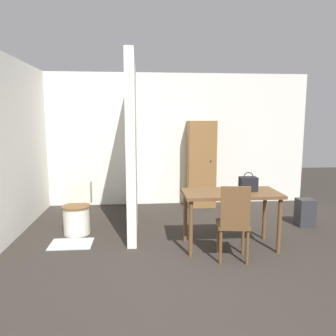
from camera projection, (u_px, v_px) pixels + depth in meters
The scene contains 11 objects.
ground_plane at pixel (201, 311), 2.84m from camera, with size 16.00×16.00×0.00m, color #2D2823.
wall_back at pixel (166, 140), 6.33m from camera, with size 5.47×0.12×2.50m.
wall_left at pixel (2, 150), 4.26m from camera, with size 0.12×4.67×2.50m.
partition_wall at pixel (132, 145), 5.11m from camera, with size 0.12×2.25×2.50m.
dining_table at pixel (231, 199), 4.16m from camera, with size 1.22×0.61×0.73m.
wooden_chair at pixel (234, 221), 3.76m from camera, with size 0.41×0.41×0.91m.
toilet at pixel (77, 212), 4.77m from camera, with size 0.40×0.55×0.72m.
handbag at pixel (248, 184), 4.18m from camera, with size 0.21×0.15×0.25m.
wooden_cabinet at pixel (201, 164), 6.17m from camera, with size 0.51×0.43×1.61m.
bath_mat at pixel (71, 244), 4.33m from camera, with size 0.55×0.40×0.01m.
space_heater at pixel (305, 212), 5.08m from camera, with size 0.25×0.24×0.42m.
Camera 1 is at (-0.51, -2.59, 1.65)m, focal length 35.00 mm.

